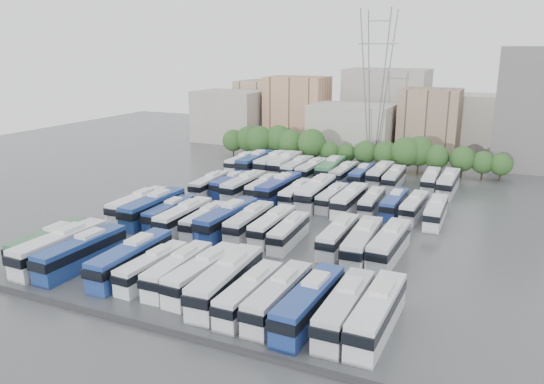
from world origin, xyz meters
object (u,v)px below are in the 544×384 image
at_px(bus_r0_s11, 309,303).
at_px(bus_r2_s4, 264,187).
at_px(bus_r3_s7, 343,174).
at_px(bus_r2_s12, 414,206).
at_px(bus_r1_s7, 273,225).
at_px(bus_r2_s2, 231,184).
at_px(bus_r1_s0, 138,205).
at_px(bus_r2_s6, 297,193).
at_px(bus_r2_s9, 350,200).
at_px(bus_r2_s7, 316,192).
at_px(bus_r0_s9, 250,293).
at_px(bus_r2_s11, 394,203).
at_px(bus_r1_s1, 153,208).
at_px(bus_r3_s5, 312,170).
at_px(bus_r0_s12, 345,308).
at_px(bus_r1_s5, 227,219).
at_px(bus_r0_s2, 82,252).
at_px(bus_r0_s13, 377,313).
at_px(bus_r2_s5, 279,188).
at_px(bus_r1_s4, 205,220).
at_px(bus_r2_s1, 210,184).
at_px(bus_r2_s13, 436,212).
at_px(bus_r0_s4, 131,258).
at_px(bus_r0_s1, 60,247).
at_px(bus_r3_s10, 394,178).
at_px(bus_r0_s10, 279,296).
at_px(bus_r1_s11, 362,242).
at_px(bus_r0_s5, 152,267).
at_px(bus_r3_s6, 331,169).
at_px(bus_r2_s8, 332,197).
at_px(bus_r3_s1, 255,162).
at_px(bus_r3_s12, 431,180).
at_px(bus_r1_s10, 338,236).
at_px(bus_r3_s4, 297,168).
at_px(electricity_pylon, 376,80).
at_px(bus_r3_s13, 448,183).
at_px(bus_r0_s8, 226,280).
at_px(apartment_tower, 531,109).
at_px(bus_r1_s8, 289,232).
at_px(bus_r3_s2, 273,163).
at_px(bus_r3_s9, 380,174).
at_px(bus_r0_s6, 178,269).
at_px(bus_r0_s7, 203,273).
at_px(bus_r1_s2, 169,213).
at_px(bus_r2_s3, 244,186).
at_px(bus_r1_s3, 184,217).
at_px(bus_r0_s0, 49,242).
at_px(bus_r3_s3, 285,164).

relative_size(bus_r0_s11, bus_r2_s4, 1.15).
distance_m(bus_r0_s11, bus_r3_s7, 56.00).
bearing_deg(bus_r2_s12, bus_r1_s7, -130.60).
bearing_deg(bus_r2_s4, bus_r2_s2, 178.54).
bearing_deg(bus_r1_s0, bus_r2_s6, 40.27).
bearing_deg(bus_r2_s9, bus_r2_s7, 167.03).
relative_size(bus_r0_s9, bus_r2_s11, 1.03).
bearing_deg(bus_r1_s1, bus_r3_s5, 69.40).
relative_size(bus_r0_s12, bus_r1_s5, 0.93).
height_order(bus_r0_s2, bus_r0_s13, bus_r0_s2).
bearing_deg(bus_r0_s12, bus_r2_s5, 121.87).
xyz_separation_m(bus_r0_s13, bus_r1_s4, (-29.45, 17.54, -0.28)).
xyz_separation_m(bus_r2_s1, bus_r2_s13, (39.77, 0.18, -0.01)).
distance_m(bus_r0_s4, bus_r1_s1, 20.10).
relative_size(bus_r0_s1, bus_r2_s4, 1.22).
xyz_separation_m(bus_r3_s5, bus_r3_s10, (16.45, 0.28, -0.07)).
relative_size(bus_r0_s10, bus_r2_s2, 1.09).
xyz_separation_m(bus_r0_s11, bus_r1_s11, (0.33, 18.24, -0.02)).
height_order(bus_r0_s5, bus_r2_s12, bus_r2_s12).
height_order(bus_r0_s10, bus_r3_s7, bus_r0_s10).
bearing_deg(bus_r3_s6, bus_r2_s8, -73.45).
bearing_deg(bus_r0_s1, bus_r3_s7, 71.22).
bearing_deg(bus_r3_s5, bus_r3_s1, 179.06).
bearing_deg(bus_r3_s6, bus_r3_s12, -1.35).
height_order(bus_r0_s11, bus_r1_s10, bus_r0_s11).
distance_m(bus_r1_s0, bus_r2_s6, 26.32).
bearing_deg(bus_r3_s12, bus_r3_s4, -178.67).
bearing_deg(electricity_pylon, bus_r3_s13, -46.53).
bearing_deg(bus_r3_s13, bus_r0_s8, -105.95).
bearing_deg(bus_r2_s9, apartment_tower, 62.00).
bearing_deg(bus_r1_s8, bus_r2_s12, 52.41).
distance_m(bus_r0_s10, bus_r2_s5, 40.99).
xyz_separation_m(bus_r0_s10, bus_r1_s4, (-19.59, 18.04, -0.15)).
height_order(bus_r3_s2, bus_r3_s9, bus_r3_s2).
relative_size(bus_r0_s6, bus_r0_s7, 0.94).
bearing_deg(bus_r1_s11, bus_r2_s7, 121.78).
height_order(bus_r2_s4, bus_r2_s5, bus_r2_s5).
xyz_separation_m(bus_r3_s5, bus_r3_s9, (13.38, 2.05, 0.03)).
height_order(apartment_tower, bus_r1_s2, apartment_tower).
bearing_deg(bus_r0_s4, bus_r1_s11, 34.51).
relative_size(bus_r1_s5, bus_r3_s5, 1.10).
xyz_separation_m(bus_r0_s1, bus_r0_s9, (26.60, -0.92, -0.35)).
relative_size(bus_r0_s4, bus_r2_s13, 1.16).
bearing_deg(bus_r0_s12, bus_r2_s2, 131.10).
bearing_deg(bus_r2_s3, bus_r2_s9, -1.35).
xyz_separation_m(bus_r1_s3, bus_r2_s6, (10.08, 19.21, -0.14)).
bearing_deg(bus_r0_s0, bus_r2_s2, 80.01).
relative_size(bus_r1_s5, bus_r2_s13, 1.19).
height_order(bus_r0_s11, bus_r3_s3, bus_r3_s3).
distance_m(bus_r1_s11, bus_r2_s12, 19.72).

